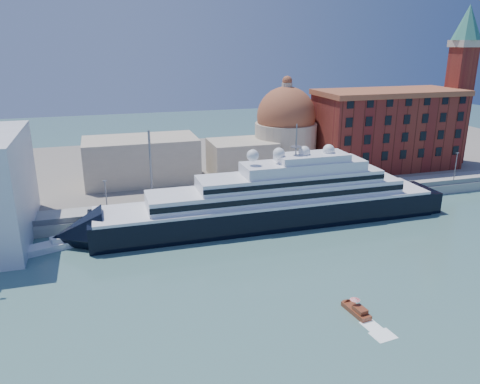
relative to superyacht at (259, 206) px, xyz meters
name	(u,v)px	position (x,y,z in m)	size (l,w,h in m)	color
ground	(291,273)	(-1.90, -23.00, -4.45)	(400.00, 400.00, 0.00)	#3C6966
quay	(237,204)	(-1.90, 11.00, -3.20)	(180.00, 10.00, 2.50)	gray
land	(201,164)	(-1.90, 52.00, -3.45)	(260.00, 72.00, 2.00)	slate
quay_fence	(242,203)	(-1.90, 6.50, -1.35)	(180.00, 0.10, 1.20)	slate
superyacht	(259,206)	(0.00, 0.00, 0.00)	(86.33, 11.97, 25.80)	black
service_barge	(53,246)	(-42.74, -0.34, -3.77)	(11.16, 6.77, 2.38)	white
water_taxi	(357,310)	(2.55, -37.67, -3.85)	(2.38, 5.44, 2.50)	maroon
warehouse	(387,129)	(50.10, 29.00, 9.34)	(43.00, 19.00, 23.25)	maroon
campanile	(461,76)	(74.10, 29.00, 24.30)	(8.40, 8.40, 47.00)	maroon
church	(235,144)	(4.49, 34.72, 6.46)	(66.00, 18.00, 25.50)	beige
lamp_posts	(185,176)	(-14.57, 9.27, 5.39)	(120.80, 2.40, 18.00)	slate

